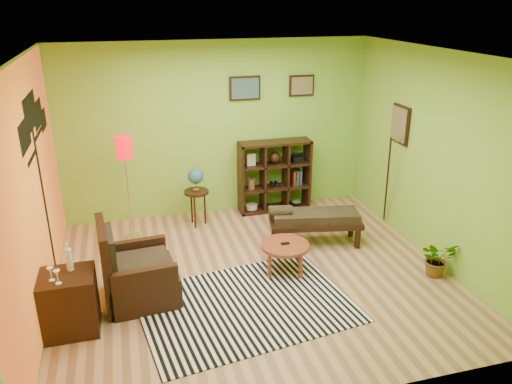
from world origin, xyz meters
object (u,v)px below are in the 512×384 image
object	(u,v)px
cube_shelf	(275,176)
side_cabinet	(69,302)
globe_table	(196,183)
coffee_table	(285,248)
armchair	(135,276)
potted_plant	(436,262)
floor_lamp	(124,157)
bench	(313,219)

from	to	relation	value
cube_shelf	side_cabinet	bearing A→B (deg)	-140.35
side_cabinet	globe_table	size ratio (longest dim) A/B	1.05
coffee_table	cube_shelf	bearing A→B (deg)	76.38
armchair	potted_plant	bearing A→B (deg)	-6.89
floor_lamp	cube_shelf	bearing A→B (deg)	10.94
coffee_table	side_cabinet	bearing A→B (deg)	-167.44
side_cabinet	armchair	bearing A→B (deg)	31.10
floor_lamp	potted_plant	xyz separation A→B (m)	(3.78, -2.15, -1.09)
armchair	cube_shelf	world-z (taller)	cube_shelf
bench	side_cabinet	bearing A→B (deg)	-159.50
coffee_table	side_cabinet	world-z (taller)	side_cabinet
side_cabinet	potted_plant	size ratio (longest dim) A/B	2.08
cube_shelf	coffee_table	bearing A→B (deg)	-103.62
armchair	cube_shelf	xyz separation A→B (m)	(2.41, 2.16, 0.29)
floor_lamp	potted_plant	distance (m)	4.49
floor_lamp	potted_plant	size ratio (longest dim) A/B	3.32
armchair	side_cabinet	world-z (taller)	armchair
floor_lamp	globe_table	size ratio (longest dim) A/B	1.67
globe_table	coffee_table	bearing A→B (deg)	-62.60
cube_shelf	bench	world-z (taller)	cube_shelf
coffee_table	potted_plant	bearing A→B (deg)	-18.39
cube_shelf	potted_plant	size ratio (longest dim) A/B	2.52
floor_lamp	bench	bearing A→B (deg)	-19.31
coffee_table	floor_lamp	bearing A→B (deg)	141.38
coffee_table	side_cabinet	xyz separation A→B (m)	(-2.63, -0.59, 0.01)
coffee_table	globe_table	world-z (taller)	globe_table
potted_plant	bench	bearing A→B (deg)	134.42
bench	potted_plant	xyz separation A→B (m)	(1.23, -1.26, -0.21)
floor_lamp	bench	world-z (taller)	floor_lamp
floor_lamp	globe_table	xyz separation A→B (m)	(1.03, 0.19, -0.56)
floor_lamp	bench	xyz separation A→B (m)	(2.55, -0.89, -0.89)
potted_plant	globe_table	bearing A→B (deg)	139.72
side_cabinet	potted_plant	distance (m)	4.50
potted_plant	floor_lamp	bearing A→B (deg)	150.38
side_cabinet	bench	world-z (taller)	side_cabinet
globe_table	bench	bearing A→B (deg)	-35.30
armchair	side_cabinet	distance (m)	0.82
cube_shelf	bench	size ratio (longest dim) A/B	0.86
globe_table	cube_shelf	size ratio (longest dim) A/B	0.79
floor_lamp	globe_table	bearing A→B (deg)	10.33
floor_lamp	coffee_table	bearing A→B (deg)	-38.62
floor_lamp	cube_shelf	xyz separation A→B (m)	(2.40, 0.46, -0.68)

